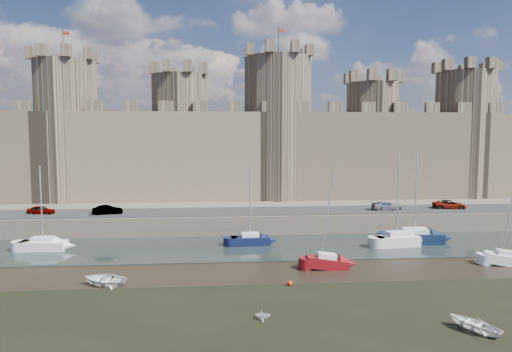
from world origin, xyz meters
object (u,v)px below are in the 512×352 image
object	(u,v)px
sailboat_4	(327,261)
sailboat_5	(507,258)
car_2	(387,206)
sailboat_3	(415,237)
sailboat_0	(43,244)
sailboat_2	(397,240)
car_3	(450,205)
car_1	(107,210)
sailboat_1	(250,239)
car_0	(41,210)

from	to	relation	value
sailboat_4	sailboat_5	bearing A→B (deg)	1.63
car_2	sailboat_3	world-z (taller)	sailboat_3
sailboat_0	sailboat_5	distance (m)	49.08
sailboat_0	sailboat_3	bearing A→B (deg)	3.75
sailboat_0	sailboat_4	xyz separation A→B (m)	(30.01, -9.22, -0.05)
sailboat_2	sailboat_3	xyz separation A→B (m)	(2.73, 1.37, -0.01)
car_3	car_1	bearing A→B (deg)	100.92
sailboat_1	sailboat_2	size ratio (longest dim) A/B	0.83
sailboat_5	sailboat_3	bearing A→B (deg)	133.38
sailboat_2	sailboat_4	xyz separation A→B (m)	(-10.08, -7.82, -0.15)
car_0	car_3	distance (m)	55.71
car_2	car_3	distance (m)	9.23
car_0	car_1	size ratio (longest dim) A/B	0.90
sailboat_0	sailboat_3	size ratio (longest dim) A/B	0.85
car_2	car_3	size ratio (longest dim) A/B	0.95
car_2	sailboat_1	bearing A→B (deg)	111.86
sailboat_0	sailboat_3	distance (m)	42.82
car_2	sailboat_1	xyz separation A→B (m)	(-19.57, -8.44, -2.38)
car_2	car_1	bearing A→B (deg)	89.26
car_1	car_2	size ratio (longest dim) A/B	0.89
sailboat_4	sailboat_5	size ratio (longest dim) A/B	1.05
sailboat_2	car_1	bearing A→B (deg)	157.57
car_3	sailboat_5	bearing A→B (deg)	178.29
sailboat_1	sailboat_3	world-z (taller)	sailboat_3
car_1	sailboat_2	distance (m)	36.49
sailboat_4	sailboat_3	bearing A→B (deg)	37.88
sailboat_1	sailboat_5	distance (m)	26.88
car_1	sailboat_3	world-z (taller)	sailboat_3
car_1	sailboat_4	distance (m)	30.74
car_3	sailboat_5	xyz separation A→B (m)	(-3.86, -18.90, -2.46)
car_2	sailboat_3	distance (m)	9.38
car_1	sailboat_3	distance (m)	38.80
sailboat_2	sailboat_4	size ratio (longest dim) A/B	1.16
car_3	sailboat_1	xyz separation A→B (m)	(-28.79, -8.85, -2.38)
sailboat_2	sailboat_0	bearing A→B (deg)	171.48
car_1	sailboat_0	distance (m)	10.24
sailboat_3	sailboat_4	distance (m)	15.77
sailboat_0	sailboat_1	size ratio (longest dim) A/B	1.04
sailboat_1	sailboat_4	bearing A→B (deg)	-58.46
sailboat_0	sailboat_1	xyz separation A→B (m)	(23.23, 0.62, -0.01)
car_0	sailboat_2	size ratio (longest dim) A/B	0.32
car_0	car_2	bearing A→B (deg)	-83.38
sailboat_4	sailboat_1	bearing A→B (deg)	126.80
car_3	sailboat_1	world-z (taller)	sailboat_1
car_1	car_3	bearing A→B (deg)	-100.26
sailboat_1	car_0	bearing A→B (deg)	158.68
car_0	sailboat_4	bearing A→B (deg)	-111.90
sailboat_2	sailboat_4	bearing A→B (deg)	-148.73
car_3	sailboat_5	world-z (taller)	sailboat_5
car_3	sailboat_3	size ratio (longest dim) A/B	0.40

